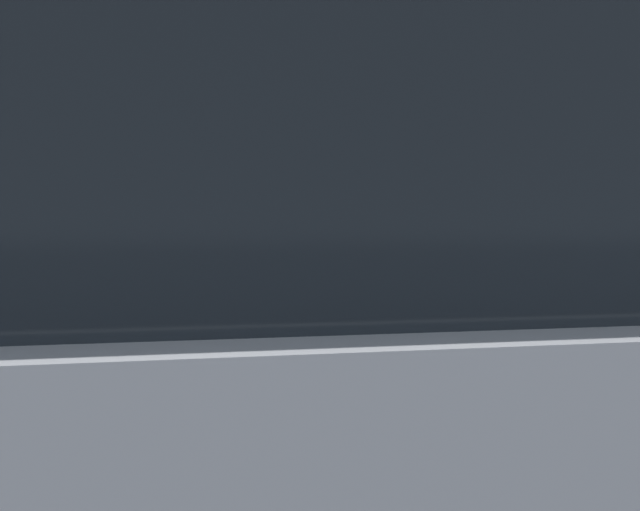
# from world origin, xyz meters

# --- Properties ---
(sidewalk_curb) EXTENTS (36.00, 3.38, 0.15)m
(sidewalk_curb) POSITION_xyz_m (0.00, 1.69, 0.08)
(sidewalk_curb) COLOR gray
(sidewalk_curb) RESTS_ON ground
(parking_meter) EXTENTS (0.18, 0.19, 1.53)m
(parking_meter) POSITION_xyz_m (0.13, 0.48, 1.28)
(parking_meter) COLOR slate
(parking_meter) RESTS_ON sidewalk_curb
(pedestrian_at_meter) EXTENTS (0.63, 0.76, 1.80)m
(pedestrian_at_meter) POSITION_xyz_m (0.62, 0.61, 1.20)
(pedestrian_at_meter) COLOR slate
(pedestrian_at_meter) RESTS_ON sidewalk_curb
(background_railing) EXTENTS (24.06, 0.06, 1.08)m
(background_railing) POSITION_xyz_m (0.00, 3.09, 0.92)
(background_railing) COLOR #1E602D
(background_railing) RESTS_ON sidewalk_curb
(backdrop_wall) EXTENTS (32.00, 0.50, 2.86)m
(backdrop_wall) POSITION_xyz_m (0.00, 5.73, 1.43)
(backdrop_wall) COLOR #ADA38E
(backdrop_wall) RESTS_ON ground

